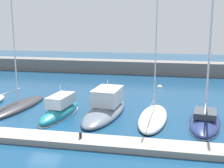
# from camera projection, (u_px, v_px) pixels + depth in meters

# --- Properties ---
(ground_plane) EXTENTS (120.00, 120.00, 0.00)m
(ground_plane) POSITION_uv_depth(u_px,v_px,m) (44.00, 131.00, 23.92)
(ground_plane) COLOR navy
(dock_pier) EXTENTS (39.38, 2.03, 0.43)m
(dock_pier) POSITION_uv_depth(u_px,v_px,m) (33.00, 137.00, 22.03)
(dock_pier) COLOR gray
(dock_pier) RESTS_ON ground_plane
(breakwater_seawall) EXTENTS (108.00, 3.09, 2.07)m
(breakwater_seawall) POSITION_uv_depth(u_px,v_px,m) (112.00, 66.00, 50.74)
(breakwater_seawall) COLOR slate
(breakwater_seawall) RESTS_ON ground_plane
(sailboat_charcoal_fourth) EXTENTS (3.44, 9.63, 19.69)m
(sailboat_charcoal_fourth) POSITION_uv_depth(u_px,v_px,m) (16.00, 106.00, 29.74)
(sailboat_charcoal_fourth) COLOR #2D2D33
(sailboat_charcoal_fourth) RESTS_ON ground_plane
(motorboat_teal_fifth) EXTENTS (2.58, 7.15, 3.15)m
(motorboat_teal_fifth) POSITION_uv_depth(u_px,v_px,m) (60.00, 110.00, 27.57)
(motorboat_teal_fifth) COLOR #19707F
(motorboat_teal_fifth) RESTS_ON ground_plane
(motorboat_slate_sixth) EXTENTS (3.74, 9.78, 3.52)m
(motorboat_slate_sixth) POSITION_uv_depth(u_px,v_px,m) (106.00, 107.00, 28.25)
(motorboat_slate_sixth) COLOR slate
(motorboat_slate_sixth) RESTS_ON ground_plane
(sailboat_white_seventh) EXTENTS (2.80, 8.01, 12.53)m
(sailboat_white_seventh) POSITION_uv_depth(u_px,v_px,m) (153.00, 118.00, 26.36)
(sailboat_white_seventh) COLOR white
(sailboat_white_seventh) RESTS_ON ground_plane
(sailboat_navy_eighth) EXTENTS (3.52, 7.92, 13.45)m
(sailboat_navy_eighth) POSITION_uv_depth(u_px,v_px,m) (205.00, 120.00, 25.33)
(sailboat_navy_eighth) COLOR navy
(sailboat_navy_eighth) RESTS_ON ground_plane
(mooring_buoy_white) EXTENTS (0.72, 0.72, 0.72)m
(mooring_buoy_white) POSITION_uv_depth(u_px,v_px,m) (160.00, 88.00, 39.28)
(mooring_buoy_white) COLOR white
(mooring_buoy_white) RESTS_ON ground_plane
(dock_bollard) EXTENTS (0.20, 0.20, 0.44)m
(dock_bollard) POSITION_uv_depth(u_px,v_px,m) (80.00, 135.00, 21.24)
(dock_bollard) COLOR black
(dock_bollard) RESTS_ON dock_pier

